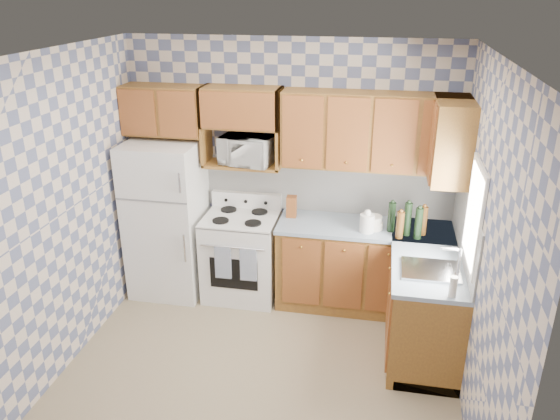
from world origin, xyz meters
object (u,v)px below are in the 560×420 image
(microwave, at_px, (247,150))
(electric_kettle, at_px, (367,223))
(stove_body, at_px, (242,257))
(refrigerator, at_px, (167,219))

(microwave, height_order, electric_kettle, microwave)
(stove_body, bearing_deg, electric_kettle, -5.60)
(stove_body, bearing_deg, refrigerator, -178.22)
(refrigerator, xyz_separation_m, microwave, (0.85, 0.18, 0.75))
(electric_kettle, bearing_deg, refrigerator, 177.21)
(stove_body, xyz_separation_m, microwave, (0.04, 0.16, 1.14))
(refrigerator, bearing_deg, stove_body, 1.78)
(microwave, bearing_deg, stove_body, -96.81)
(refrigerator, relative_size, microwave, 3.22)
(stove_body, height_order, microwave, microwave)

